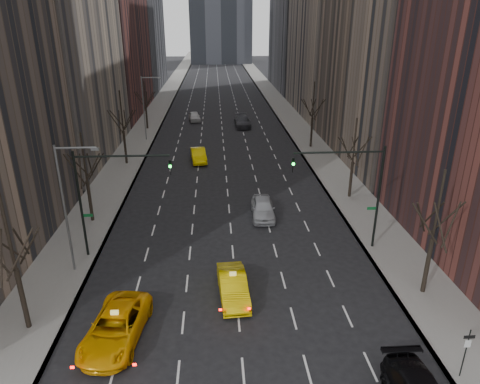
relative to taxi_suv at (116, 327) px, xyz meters
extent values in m
plane|color=black|center=(6.79, -2.81, -0.83)|extent=(400.00, 400.00, 0.00)
cube|color=slate|center=(-5.46, 67.19, -0.76)|extent=(4.50, 320.00, 0.15)
cube|color=slate|center=(19.04, 67.19, -0.76)|extent=(4.50, 320.00, 0.15)
cylinder|color=black|center=(-5.21, 1.19, 1.21)|extent=(0.28, 0.28, 3.78)
cylinder|color=black|center=(-5.21, 1.19, 5.35)|extent=(0.16, 0.16, 4.50)
cylinder|color=black|center=(-5.06, 2.04, 4.33)|extent=(0.42, 1.80, 2.52)
cylinder|color=black|center=(-4.40, 1.48, 4.33)|extent=(1.74, 0.72, 2.52)
cylinder|color=black|center=(-4.55, 0.63, 4.33)|extent=(1.46, 1.25, 2.52)
cylinder|color=black|center=(-5.36, 0.34, 4.33)|extent=(0.42, 1.80, 2.52)
cylinder|color=black|center=(-5.87, 1.74, 4.33)|extent=(1.46, 1.25, 2.52)
cylinder|color=black|center=(-5.21, 15.19, 1.10)|extent=(0.28, 0.28, 3.57)
cylinder|color=black|center=(-5.21, 15.19, 5.01)|extent=(0.16, 0.16, 4.25)
cylinder|color=black|center=(-5.06, 16.04, 4.12)|extent=(0.42, 1.80, 2.52)
cylinder|color=black|center=(-4.40, 15.48, 4.12)|extent=(1.74, 0.72, 2.52)
cylinder|color=black|center=(-4.55, 14.63, 4.12)|extent=(1.46, 1.25, 2.52)
cylinder|color=black|center=(-5.36, 14.34, 4.12)|extent=(0.42, 1.80, 2.52)
cylinder|color=black|center=(-6.02, 14.89, 4.12)|extent=(1.74, 0.72, 2.52)
cylinder|color=black|center=(-5.87, 15.74, 4.12)|extent=(1.46, 1.25, 2.52)
cylinder|color=black|center=(-5.21, 31.19, 1.31)|extent=(0.28, 0.28, 3.99)
cylinder|color=black|center=(-5.21, 31.19, 5.68)|extent=(0.16, 0.16, 4.75)
cylinder|color=black|center=(-5.06, 32.04, 4.54)|extent=(0.42, 1.80, 2.52)
cylinder|color=black|center=(-4.40, 31.48, 4.54)|extent=(1.74, 0.72, 2.52)
cylinder|color=black|center=(-4.55, 30.63, 4.54)|extent=(1.46, 1.25, 2.52)
cylinder|color=black|center=(-5.36, 30.34, 4.54)|extent=(0.42, 1.80, 2.52)
cylinder|color=black|center=(-6.02, 30.89, 4.54)|extent=(1.74, 0.72, 2.52)
cylinder|color=black|center=(-5.87, 31.74, 4.54)|extent=(1.46, 1.25, 2.52)
cylinder|color=black|center=(-5.21, 49.19, 1.00)|extent=(0.28, 0.28, 3.36)
cylinder|color=black|center=(-5.21, 49.19, 4.68)|extent=(0.16, 0.16, 4.00)
cylinder|color=black|center=(-5.06, 50.04, 3.91)|extent=(0.42, 1.80, 2.52)
cylinder|color=black|center=(-4.40, 49.48, 3.91)|extent=(1.74, 0.72, 2.52)
cylinder|color=black|center=(-4.55, 48.63, 3.91)|extent=(1.46, 1.25, 2.52)
cylinder|color=black|center=(-5.36, 48.34, 3.91)|extent=(0.42, 1.80, 2.52)
cylinder|color=black|center=(-6.02, 48.89, 3.91)|extent=(1.74, 0.72, 2.52)
cylinder|color=black|center=(-5.87, 49.74, 3.91)|extent=(1.46, 1.25, 2.52)
cylinder|color=black|center=(18.79, 3.19, 1.21)|extent=(0.28, 0.28, 3.78)
cylinder|color=black|center=(18.79, 3.19, 5.35)|extent=(0.16, 0.16, 4.50)
cylinder|color=black|center=(18.94, 4.04, 4.33)|extent=(0.42, 1.80, 2.52)
cylinder|color=black|center=(19.60, 3.48, 4.33)|extent=(1.74, 0.72, 2.52)
cylinder|color=black|center=(19.45, 2.63, 4.33)|extent=(1.46, 1.25, 2.52)
cylinder|color=black|center=(18.64, 2.34, 4.33)|extent=(0.42, 1.80, 2.52)
cylinder|color=black|center=(17.98, 2.89, 4.33)|extent=(1.74, 0.72, 2.52)
cylinder|color=black|center=(18.13, 3.74, 4.33)|extent=(1.46, 1.25, 2.52)
cylinder|color=black|center=(18.79, 19.19, 1.10)|extent=(0.28, 0.28, 3.57)
cylinder|color=black|center=(18.79, 19.19, 5.01)|extent=(0.16, 0.16, 4.25)
cylinder|color=black|center=(18.94, 20.04, 4.12)|extent=(0.42, 1.80, 2.52)
cylinder|color=black|center=(19.60, 19.48, 4.12)|extent=(1.74, 0.72, 2.52)
cylinder|color=black|center=(19.45, 18.63, 4.12)|extent=(1.46, 1.25, 2.52)
cylinder|color=black|center=(18.64, 18.34, 4.12)|extent=(0.42, 1.80, 2.52)
cylinder|color=black|center=(17.98, 18.89, 4.12)|extent=(1.74, 0.72, 2.52)
cylinder|color=black|center=(18.13, 19.74, 4.12)|extent=(1.46, 1.25, 2.52)
cylinder|color=black|center=(18.79, 37.19, 1.31)|extent=(0.28, 0.28, 3.99)
cylinder|color=black|center=(18.79, 37.19, 5.68)|extent=(0.16, 0.16, 4.75)
cylinder|color=black|center=(18.94, 38.04, 4.54)|extent=(0.42, 1.80, 2.52)
cylinder|color=black|center=(19.60, 37.48, 4.54)|extent=(1.74, 0.72, 2.52)
cylinder|color=black|center=(19.45, 36.63, 4.54)|extent=(1.46, 1.25, 2.52)
cylinder|color=black|center=(18.64, 36.34, 4.54)|extent=(0.42, 1.80, 2.52)
cylinder|color=black|center=(17.98, 36.89, 4.54)|extent=(1.74, 0.72, 2.52)
cylinder|color=black|center=(18.13, 37.74, 4.54)|extent=(1.46, 1.25, 2.52)
cylinder|color=black|center=(-4.01, 9.19, 3.32)|extent=(0.18, 0.18, 8.00)
cylinder|color=black|center=(-0.76, 9.19, 6.92)|extent=(6.50, 0.14, 0.14)
imported|color=black|center=(2.49, 9.19, 6.02)|extent=(0.18, 0.22, 1.10)
sphere|color=#0CFF33|center=(2.49, 9.01, 6.17)|extent=(0.20, 0.20, 0.20)
cube|color=#0C5926|center=(-3.61, 9.19, 2.52)|extent=(0.70, 0.04, 0.22)
cylinder|color=black|center=(17.59, 9.19, 3.32)|extent=(0.18, 0.18, 8.00)
cylinder|color=black|center=(14.34, 9.19, 6.92)|extent=(6.50, 0.14, 0.14)
imported|color=black|center=(11.09, 9.19, 6.02)|extent=(0.18, 0.22, 1.10)
sphere|color=#0CFF33|center=(11.09, 9.01, 6.17)|extent=(0.20, 0.20, 0.20)
cube|color=#0C5926|center=(17.19, 9.19, 2.52)|extent=(0.70, 0.04, 0.22)
cylinder|color=slate|center=(-4.41, 7.19, 3.82)|extent=(0.16, 0.16, 9.00)
cylinder|color=slate|center=(-3.11, 7.19, 8.12)|extent=(2.60, 0.14, 0.14)
cube|color=slate|center=(-1.91, 7.19, 8.02)|extent=(0.50, 0.22, 0.15)
cylinder|color=slate|center=(-4.41, 42.19, 3.82)|extent=(0.16, 0.16, 9.00)
cylinder|color=slate|center=(-3.11, 42.19, 8.12)|extent=(2.60, 0.14, 0.14)
cube|color=slate|center=(-1.91, 42.19, 8.02)|extent=(0.50, 0.22, 0.15)
cylinder|color=black|center=(17.39, -3.81, 0.72)|extent=(0.06, 0.06, 2.80)
cube|color=black|center=(17.39, -3.83, 1.72)|extent=(0.55, 0.02, 0.18)
cube|color=silver|center=(17.39, -3.83, 1.32)|extent=(0.32, 0.02, 0.42)
imported|color=#F3A405|center=(0.00, 0.00, 0.00)|extent=(3.50, 6.29, 1.66)
imported|color=#D9B604|center=(6.56, 3.51, -0.03)|extent=(2.06, 4.98, 1.60)
imported|color=#A6A8AE|center=(9.75, 15.31, 0.01)|extent=(2.17, 5.03, 1.69)
imported|color=yellow|center=(3.53, 31.78, -0.03)|extent=(2.30, 5.06, 1.61)
imported|color=#333338|center=(10.17, 50.10, 0.05)|extent=(2.59, 6.10, 1.76)
imported|color=silver|center=(2.12, 54.74, -0.05)|extent=(2.43, 4.79, 1.56)
camera|label=1|loc=(5.65, -19.23, 15.58)|focal=32.00mm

